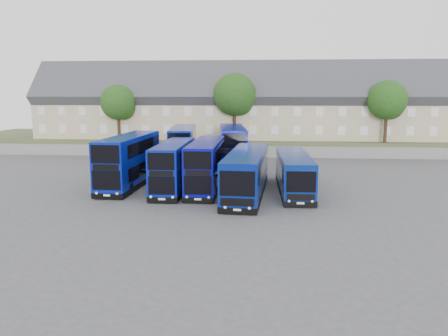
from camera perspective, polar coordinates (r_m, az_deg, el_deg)
ground at (r=35.53m, az=-4.20°, el=-4.00°), size 120.00×120.00×0.00m
retaining_wall at (r=58.86m, az=-0.67°, el=2.20°), size 70.00×0.40×1.50m
earth_bank at (r=68.73m, az=0.09°, el=3.48°), size 80.00×20.00×2.00m
terrace_row at (r=64.19m, az=2.51°, el=8.05°), size 60.00×10.40×11.20m
dd_front_left at (r=40.97m, az=-12.25°, el=0.84°), size 3.05×11.62×4.59m
dd_front_mid at (r=38.54m, az=-6.60°, el=0.11°), size 2.49×10.42×4.13m
dd_front_right at (r=38.41m, az=-2.38°, el=0.22°), size 2.45×10.69×4.24m
dd_rear_left at (r=51.65m, az=-5.37°, el=2.76°), size 3.74×11.54×4.51m
dd_rear_right at (r=49.74m, az=1.10°, el=2.63°), size 3.89×11.96×4.67m
coach_east_a at (r=36.63m, az=2.99°, el=-0.72°), size 3.74×13.46×3.64m
coach_east_b at (r=38.31m, az=9.09°, el=-0.66°), size 2.65×11.91×3.25m
tree_west at (r=62.27m, az=-13.52°, el=8.17°), size 4.80×4.80×7.65m
tree_mid at (r=59.81m, az=1.54°, el=9.35°), size 5.76×5.76×9.18m
tree_east at (r=61.57m, az=20.63°, el=8.12°), size 5.12×5.12×8.16m
tree_far at (r=70.04m, az=23.84°, el=8.31°), size 5.44×5.44×8.67m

